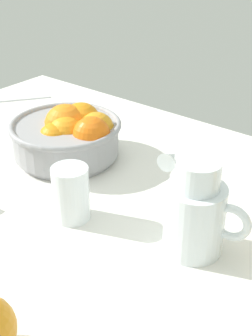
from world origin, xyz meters
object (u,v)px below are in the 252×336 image
fruit_bowl (69,135)px  juice_pitcher (195,217)px  second_glass (71,197)px  spoon (7,100)px

fruit_bowl → juice_pitcher: juice_pitcher is taller
second_glass → spoon: second_glass is taller
fruit_bowl → spoon: fruit_bowl is taller
fruit_bowl → spoon: bearing=161.4°
fruit_bowl → second_glass: size_ratio=2.40×
juice_pitcher → second_glass: (-19.54, -5.51, -1.73)cm
juice_pitcher → second_glass: bearing=-164.3°
fruit_bowl → juice_pitcher: (34.38, -9.18, 0.64)cm
juice_pitcher → spoon: bearing=163.2°
second_glass → spoon: bearing=152.0°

